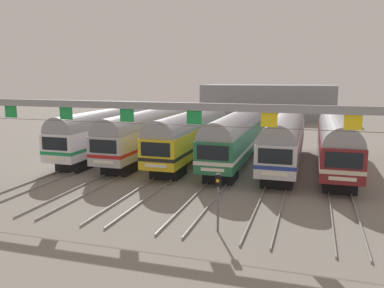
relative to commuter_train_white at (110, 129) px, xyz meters
The scene contains 11 objects.
ground_plane 11.10m from the commuter_train_white, ahead, with size 160.00×160.00×0.00m, color gray.
track_bed 20.29m from the commuter_train_white, 57.64° to the left, with size 23.05×70.00×0.15m.
commuter_train_white is the anchor object (origin of this frame).
commuter_train_stainless 4.31m from the commuter_train_white, ahead, with size 2.88×18.06×4.77m.
commuter_train_yellow 8.62m from the commuter_train_white, ahead, with size 2.88×18.06×5.05m.
commuter_train_green 12.93m from the commuter_train_white, ahead, with size 2.88×18.06×5.05m.
commuter_train_silver 17.23m from the commuter_train_white, ahead, with size 2.88×18.06×5.05m.
commuter_train_maroon 21.54m from the commuter_train_white, ahead, with size 2.88×18.06×5.05m.
catenary_gantry 17.48m from the commuter_train_white, 51.41° to the right, with size 26.78×0.44×6.97m.
yard_signal_mast 22.29m from the commuter_train_white, 47.40° to the right, with size 0.28×0.35×3.12m.
maintenance_building 42.56m from the commuter_train_white, 74.69° to the left, with size 24.23×10.00×6.33m, color gray.
Camera 1 is at (8.78, -35.62, 8.01)m, focal length 37.32 mm.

